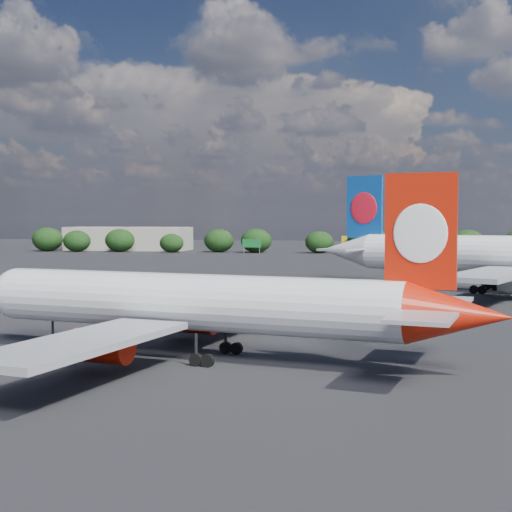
# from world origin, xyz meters

# --- Properties ---
(ground) EXTENTS (500.00, 500.00, 0.00)m
(ground) POSITION_xyz_m (0.00, 60.00, 0.00)
(ground) COLOR black
(ground) RESTS_ON ground
(qantas_airliner) EXTENTS (42.75, 40.84, 13.99)m
(qantas_airliner) POSITION_xyz_m (12.43, 11.06, 4.26)
(qantas_airliner) COLOR white
(qantas_airliner) RESTS_ON ground
(china_southern_airliner) EXTENTS (52.46, 50.51, 17.85)m
(china_southern_airliner) POSITION_xyz_m (40.36, 67.80, 5.44)
(china_southern_airliner) COLOR white
(china_southern_airliner) RESTS_ON ground
(terminal_building) EXTENTS (42.00, 16.00, 8.00)m
(terminal_building) POSITION_xyz_m (-65.00, 192.00, 4.00)
(terminal_building) COLOR #9C9687
(terminal_building) RESTS_ON ground
(highway_sign) EXTENTS (6.00, 0.30, 4.50)m
(highway_sign) POSITION_xyz_m (-18.00, 176.00, 3.13)
(highway_sign) COLOR #135F26
(highway_sign) RESTS_ON ground
(billboard_yellow) EXTENTS (5.00, 0.30, 5.50)m
(billboard_yellow) POSITION_xyz_m (12.00, 182.00, 3.87)
(billboard_yellow) COLOR gold
(billboard_yellow) RESTS_ON ground
(horizon_treeline) EXTENTS (205.21, 15.60, 9.33)m
(horizon_treeline) POSITION_xyz_m (16.49, 179.52, 3.98)
(horizon_treeline) COLOR black
(horizon_treeline) RESTS_ON ground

